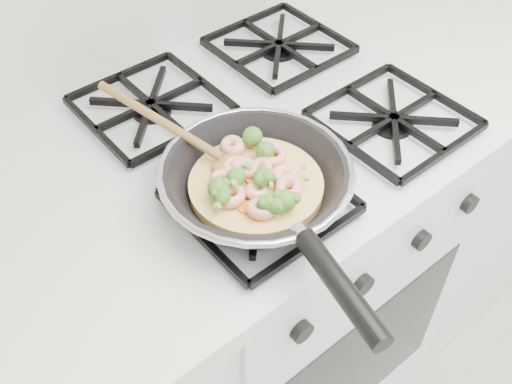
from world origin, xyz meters
TOP-DOWN VIEW (x-y plane):
  - stove at (0.00, 1.70)m, footprint 0.60×0.60m
  - counter_right at (0.80, 1.70)m, footprint 1.00×0.60m
  - skillet at (-0.15, 1.55)m, footprint 0.29×0.60m

SIDE VIEW (x-z plane):
  - counter_right at x=0.80m, z-range 0.00..0.90m
  - stove at x=0.00m, z-range 0.00..0.92m
  - skillet at x=-0.15m, z-range 0.91..1.00m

